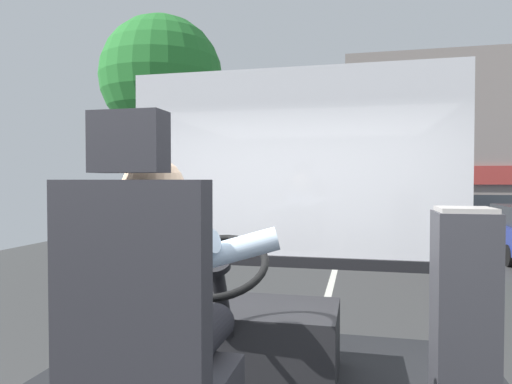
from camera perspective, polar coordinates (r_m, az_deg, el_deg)
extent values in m
cube|color=#383838|center=(10.69, 10.15, -8.95)|extent=(18.00, 44.00, 0.05)
cube|color=silver|center=(10.69, 10.15, -8.80)|extent=(0.12, 39.60, 0.00)
cube|color=#28282D|center=(1.42, -15.58, -11.95)|extent=(0.48, 0.10, 0.66)
cube|color=#28282D|center=(1.38, -15.72, 6.07)|extent=(0.22, 0.10, 0.18)
cylinder|color=black|center=(1.74, -7.35, -18.09)|extent=(0.15, 0.47, 0.15)
cylinder|color=black|center=(1.81, -12.97, -17.37)|extent=(0.15, 0.47, 0.15)
cylinder|color=silver|center=(1.57, -12.71, -12.97)|extent=(0.36, 0.36, 0.53)
cube|color=navy|center=(1.72, -10.04, -9.49)|extent=(0.06, 0.01, 0.33)
sphere|color=beige|center=(1.52, -12.79, 0.33)|extent=(0.21, 0.21, 0.21)
cylinder|color=silver|center=(1.74, -5.97, -8.13)|extent=(0.55, 0.22, 0.23)
cylinder|color=silver|center=(1.82, -12.27, -7.74)|extent=(0.55, 0.22, 0.23)
cube|color=black|center=(2.74, -1.88, -18.01)|extent=(1.10, 0.56, 0.40)
cylinder|color=black|center=(2.30, -4.33, -13.60)|extent=(0.07, 0.25, 0.42)
torus|color=black|center=(2.17, -5.10, -9.21)|extent=(0.51, 0.47, 0.25)
cylinder|color=black|center=(2.17, -5.10, -9.21)|extent=(0.14, 0.14, 0.09)
cube|color=#333338|center=(2.20, 24.71, -15.18)|extent=(0.24, 0.25, 0.98)
cube|color=#9E9993|center=(2.11, 24.87, -2.03)|extent=(0.22, 0.23, 0.02)
cube|color=silver|center=(3.36, 4.45, 3.80)|extent=(2.50, 0.01, 1.40)
cube|color=black|center=(3.41, 4.43, -8.72)|extent=(2.50, 0.08, 0.08)
cylinder|color=#4C3828|center=(11.69, -11.74, 0.71)|extent=(0.27, 0.27, 3.51)
sphere|color=#27762D|center=(11.97, -11.81, 13.96)|extent=(3.05, 3.05, 3.05)
cylinder|color=black|center=(13.84, 26.48, -5.56)|extent=(0.14, 0.49, 0.49)
cylinder|color=black|center=(11.52, 29.35, -7.01)|extent=(0.14, 0.49, 0.49)
cube|color=black|center=(17.71, 26.88, -2.88)|extent=(1.73, 4.37, 0.66)
cube|color=#282D33|center=(17.43, 27.11, -1.03)|extent=(1.42, 2.40, 0.50)
cylinder|color=black|center=(19.25, 28.27, -3.54)|extent=(0.14, 0.54, 0.54)
cylinder|color=black|center=(18.88, 23.45, -3.58)|extent=(0.14, 0.54, 0.54)
cylinder|color=black|center=(16.24, 25.21, -4.42)|extent=(0.14, 0.54, 0.54)
cube|color=silver|center=(23.89, 23.35, -1.71)|extent=(1.95, 4.18, 0.67)
cube|color=#282D33|center=(23.62, 23.47, -0.31)|extent=(1.60, 2.30, 0.51)
cylinder|color=black|center=(25.36, 24.87, -2.30)|extent=(0.14, 0.55, 0.55)
cylinder|color=black|center=(25.04, 20.71, -2.31)|extent=(0.14, 0.55, 0.55)
cylinder|color=black|center=(22.84, 26.22, -2.73)|extent=(0.14, 0.55, 0.55)
cylinder|color=black|center=(22.48, 21.61, -2.75)|extent=(0.14, 0.55, 0.55)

